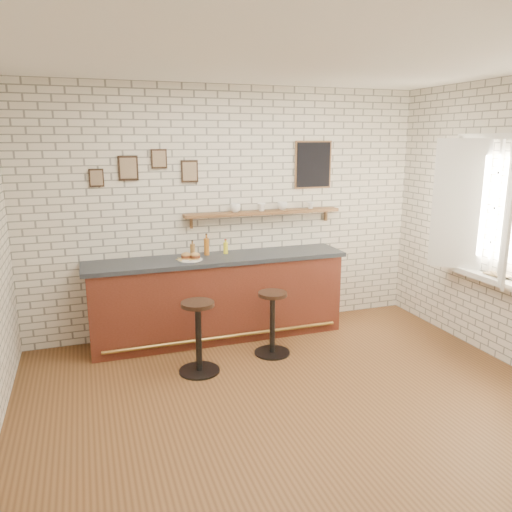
% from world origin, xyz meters
% --- Properties ---
extents(ground, '(5.00, 5.00, 0.00)m').
position_xyz_m(ground, '(0.00, 0.00, 0.00)').
color(ground, brown).
rests_on(ground, ground).
extents(bar_counter, '(3.10, 0.65, 1.01)m').
position_xyz_m(bar_counter, '(-0.25, 1.70, 0.51)').
color(bar_counter, '#5A2418').
rests_on(bar_counter, ground).
extents(sandwich_plate, '(0.28, 0.28, 0.01)m').
position_xyz_m(sandwich_plate, '(-0.59, 1.64, 1.02)').
color(sandwich_plate, white).
rests_on(sandwich_plate, bar_counter).
extents(ciabatta_sandwich, '(0.22, 0.15, 0.07)m').
position_xyz_m(ciabatta_sandwich, '(-0.58, 1.64, 1.06)').
color(ciabatta_sandwich, tan).
rests_on(ciabatta_sandwich, sandwich_plate).
extents(potato_chips, '(0.25, 0.18, 0.00)m').
position_xyz_m(potato_chips, '(-0.61, 1.65, 1.02)').
color(potato_chips, gold).
rests_on(potato_chips, sandwich_plate).
extents(bitters_bottle_brown, '(0.06, 0.06, 0.19)m').
position_xyz_m(bitters_bottle_brown, '(-0.52, 1.83, 1.09)').
color(bitters_bottle_brown, brown).
rests_on(bitters_bottle_brown, bar_counter).
extents(bitters_bottle_white, '(0.06, 0.06, 0.22)m').
position_xyz_m(bitters_bottle_white, '(-0.35, 1.83, 1.10)').
color(bitters_bottle_white, silver).
rests_on(bitters_bottle_white, bar_counter).
extents(bitters_bottle_amber, '(0.06, 0.06, 0.26)m').
position_xyz_m(bitters_bottle_amber, '(-0.35, 1.83, 1.12)').
color(bitters_bottle_amber, '#A65D1A').
rests_on(bitters_bottle_amber, bar_counter).
extents(condiment_bottle_yellow, '(0.06, 0.06, 0.18)m').
position_xyz_m(condiment_bottle_yellow, '(-0.11, 1.83, 1.08)').
color(condiment_bottle_yellow, yellow).
rests_on(condiment_bottle_yellow, bar_counter).
extents(bar_stool_left, '(0.42, 0.42, 0.76)m').
position_xyz_m(bar_stool_left, '(-0.69, 0.85, 0.41)').
color(bar_stool_left, black).
rests_on(bar_stool_left, ground).
extents(bar_stool_right, '(0.40, 0.40, 0.72)m').
position_xyz_m(bar_stool_right, '(0.19, 1.02, 0.39)').
color(bar_stool_right, black).
rests_on(bar_stool_right, ground).
extents(wall_shelf, '(2.00, 0.18, 0.18)m').
position_xyz_m(wall_shelf, '(0.40, 1.90, 1.48)').
color(wall_shelf, brown).
rests_on(wall_shelf, ground).
extents(shelf_cup_a, '(0.19, 0.19, 0.11)m').
position_xyz_m(shelf_cup_a, '(0.03, 1.90, 1.55)').
color(shelf_cup_a, white).
rests_on(shelf_cup_a, wall_shelf).
extents(shelf_cup_b, '(0.15, 0.15, 0.10)m').
position_xyz_m(shelf_cup_b, '(0.37, 1.90, 1.55)').
color(shelf_cup_b, white).
rests_on(shelf_cup_b, wall_shelf).
extents(shelf_cup_c, '(0.15, 0.15, 0.10)m').
position_xyz_m(shelf_cup_c, '(0.65, 1.90, 1.55)').
color(shelf_cup_c, white).
rests_on(shelf_cup_c, wall_shelf).
extents(shelf_cup_d, '(0.10, 0.10, 0.08)m').
position_xyz_m(shelf_cup_d, '(1.04, 1.90, 1.54)').
color(shelf_cup_d, white).
rests_on(shelf_cup_d, wall_shelf).
extents(back_wall_decor, '(2.96, 0.02, 0.56)m').
position_xyz_m(back_wall_decor, '(0.23, 1.98, 2.05)').
color(back_wall_decor, black).
rests_on(back_wall_decor, ground).
extents(window_sill, '(0.20, 1.35, 0.06)m').
position_xyz_m(window_sill, '(2.40, 0.30, 0.90)').
color(window_sill, white).
rests_on(window_sill, ground).
extents(casement_window, '(0.40, 1.30, 1.56)m').
position_xyz_m(casement_window, '(2.36, 0.30, 1.65)').
color(casement_window, white).
rests_on(casement_window, ground).
extents(book_lower, '(0.18, 0.24, 0.02)m').
position_xyz_m(book_lower, '(2.38, 0.17, 0.94)').
color(book_lower, tan).
rests_on(book_lower, window_sill).
extents(book_upper, '(0.23, 0.25, 0.02)m').
position_xyz_m(book_upper, '(2.38, 0.14, 0.96)').
color(book_upper, tan).
rests_on(book_upper, book_lower).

